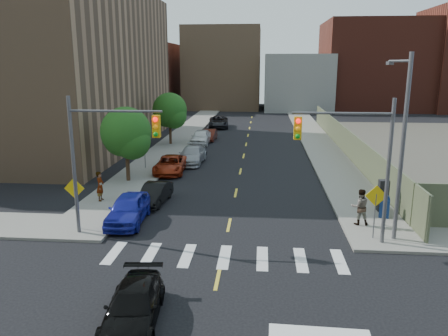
% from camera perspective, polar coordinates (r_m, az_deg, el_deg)
% --- Properties ---
extents(ground, '(160.00, 160.00, 0.00)m').
position_cam_1_polar(ground, '(16.54, -1.55, -17.42)').
color(ground, black).
rests_on(ground, ground).
extents(sidewalk_nw, '(3.50, 73.00, 0.15)m').
position_cam_1_polar(sidewalk_nw, '(57.00, -4.56, 5.02)').
color(sidewalk_nw, gray).
rests_on(sidewalk_nw, ground).
extents(sidewalk_ne, '(3.50, 73.00, 0.15)m').
position_cam_1_polar(sidewalk_ne, '(56.54, 11.18, 4.74)').
color(sidewalk_ne, gray).
rests_on(sidewalk_ne, ground).
extents(fence_north, '(0.12, 44.00, 2.50)m').
position_cam_1_polar(fence_north, '(43.43, 15.50, 3.45)').
color(fence_north, '#525B40').
rests_on(fence_north, ground).
extents(building_nw, '(22.00, 30.00, 16.00)m').
position_cam_1_polar(building_nw, '(50.03, -23.75, 11.87)').
color(building_nw, '#8C6B4C').
rests_on(building_nw, ground).
extents(bg_bldg_west, '(14.00, 18.00, 12.00)m').
position_cam_1_polar(bg_bldg_west, '(87.38, -10.92, 11.69)').
color(bg_bldg_west, '#592319').
rests_on(bg_bldg_west, ground).
extents(bg_bldg_midwest, '(14.00, 16.00, 15.00)m').
position_cam_1_polar(bg_bldg_midwest, '(86.43, -0.07, 12.91)').
color(bg_bldg_midwest, '#8C6B4C').
rests_on(bg_bldg_midwest, ground).
extents(bg_bldg_center, '(12.00, 16.00, 10.00)m').
position_cam_1_polar(bg_bldg_center, '(84.39, 9.50, 11.01)').
color(bg_bldg_center, gray).
rests_on(bg_bldg_center, ground).
extents(bg_bldg_east, '(18.00, 18.00, 16.00)m').
position_cam_1_polar(bg_bldg_east, '(88.45, 18.78, 12.55)').
color(bg_bldg_east, '#592319').
rests_on(bg_bldg_east, ground).
extents(signal_nw, '(4.59, 0.30, 7.00)m').
position_cam_1_polar(signal_nw, '(21.85, -15.58, 2.56)').
color(signal_nw, '#59595E').
rests_on(signal_nw, ground).
extents(signal_ne, '(4.59, 0.30, 7.00)m').
position_cam_1_polar(signal_ne, '(20.92, 16.84, 2.00)').
color(signal_ne, '#59595E').
rests_on(signal_ne, ground).
extents(streetlight_ne, '(0.25, 3.70, 9.00)m').
position_cam_1_polar(streetlight_ne, '(22.22, 22.12, 4.05)').
color(streetlight_ne, '#59595E').
rests_on(streetlight_ne, ground).
extents(warn_sign_nw, '(1.06, 0.06, 2.83)m').
position_cam_1_polar(warn_sign_nw, '(23.57, -18.92, -3.24)').
color(warn_sign_nw, '#59595E').
rests_on(warn_sign_nw, ground).
extents(warn_sign_ne, '(1.06, 0.06, 2.83)m').
position_cam_1_polar(warn_sign_ne, '(22.29, 19.21, -4.22)').
color(warn_sign_ne, '#59595E').
rests_on(warn_sign_ne, ground).
extents(warn_sign_midwest, '(1.06, 0.06, 2.83)m').
position_cam_1_polar(warn_sign_midwest, '(35.97, -10.34, 2.91)').
color(warn_sign_midwest, '#59595E').
rests_on(warn_sign_midwest, ground).
extents(tree_west_near, '(3.66, 3.64, 5.52)m').
position_cam_1_polar(tree_west_near, '(32.04, -12.65, 4.20)').
color(tree_west_near, '#332114').
rests_on(tree_west_near, ground).
extents(tree_west_far, '(3.66, 3.64, 5.52)m').
position_cam_1_polar(tree_west_far, '(46.42, -7.09, 7.25)').
color(tree_west_far, '#332114').
rests_on(tree_west_far, ground).
extents(parked_car_blue, '(2.04, 4.64, 1.55)m').
position_cam_1_polar(parked_car_blue, '(24.40, -12.39, -5.24)').
color(parked_car_blue, '#1C229C').
rests_on(parked_car_blue, ground).
extents(parked_car_black, '(1.64, 3.91, 1.26)m').
position_cam_1_polar(parked_car_black, '(27.38, -9.05, -3.33)').
color(parked_car_black, black).
rests_on(parked_car_black, ground).
extents(parked_car_red, '(2.41, 4.93, 1.35)m').
position_cam_1_polar(parked_car_red, '(34.79, -7.00, 0.45)').
color(parked_car_red, '#98280F').
rests_on(parked_car_red, ground).
extents(parked_car_silver, '(2.31, 5.17, 1.47)m').
position_cam_1_polar(parked_car_silver, '(37.98, -4.21, 1.72)').
color(parked_car_silver, '#94969B').
rests_on(parked_car_silver, ground).
extents(parked_car_white, '(2.06, 4.72, 1.58)m').
position_cam_1_polar(parked_car_white, '(46.79, -3.01, 4.06)').
color(parked_car_white, silver).
rests_on(parked_car_white, ground).
extents(parked_car_maroon, '(1.42, 3.80, 1.24)m').
position_cam_1_polar(parked_car_maroon, '(49.23, -1.89, 4.34)').
color(parked_car_maroon, '#47160E').
rests_on(parked_car_maroon, ground).
extents(parked_car_grey, '(3.02, 5.74, 1.54)m').
position_cam_1_polar(parked_car_grey, '(59.03, -0.73, 6.04)').
color(parked_car_grey, black).
rests_on(parked_car_grey, ground).
extents(black_sedan, '(2.11, 4.41, 1.24)m').
position_cam_1_polar(black_sedan, '(15.55, -11.75, -17.24)').
color(black_sedan, black).
rests_on(black_sedan, ground).
extents(mailbox, '(0.62, 0.53, 1.31)m').
position_cam_1_polar(mailbox, '(25.81, 20.23, -4.72)').
color(mailbox, navy).
rests_on(mailbox, sidewalk_ne).
extents(payphone, '(0.57, 0.47, 1.85)m').
position_cam_1_polar(payphone, '(26.77, 20.05, -3.41)').
color(payphone, black).
rests_on(payphone, sidewalk_ne).
extents(pedestrian_west, '(0.46, 0.69, 1.85)m').
position_cam_1_polar(pedestrian_west, '(28.13, -15.87, -2.29)').
color(pedestrian_west, gray).
rests_on(pedestrian_west, sidewalk_nw).
extents(pedestrian_east, '(0.97, 0.78, 1.94)m').
position_cam_1_polar(pedestrian_east, '(24.19, 17.34, -4.86)').
color(pedestrian_east, gray).
rests_on(pedestrian_east, sidewalk_ne).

